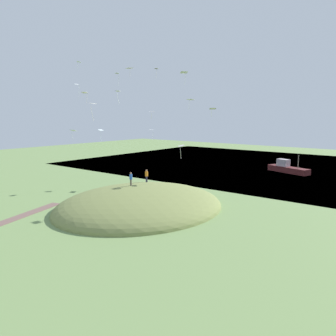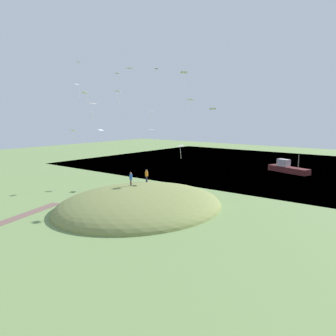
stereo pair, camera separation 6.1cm
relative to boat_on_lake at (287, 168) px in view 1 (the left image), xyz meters
name	(u,v)px [view 1 (the left image)]	position (x,y,z in m)	size (l,w,h in m)	color
ground_plane	(173,190)	(26.26, -7.96, -0.79)	(160.00, 160.00, 0.00)	#6D8A4E
lake_water	(261,166)	(-6.13, -7.96, -0.99)	(57.27, 80.00, 0.40)	#3C6389
grass_hill	(140,207)	(36.33, -5.15, -0.79)	(21.65, 18.63, 4.78)	olive
dirt_path	(7,221)	(49.10, -12.29, -0.77)	(15.84, 1.36, 0.04)	brown
boat_on_lake	(287,168)	(0.00, 0.00, 0.00)	(4.86, 8.77, 3.64)	#521D1E
person_walking_path	(131,177)	(35.85, -7.14, 2.60)	(0.41, 0.41, 1.67)	brown
person_on_hilltop	(147,174)	(32.00, -8.00, 2.36)	(0.52, 0.52, 1.72)	#2A2742
kite_0	(152,112)	(22.29, -15.40, 10.76)	(1.13, 1.11, 1.30)	silver
kite_1	(92,105)	(38.12, -11.30, 11.51)	(1.13, 0.96, 2.22)	white
kite_2	(130,68)	(31.56, -11.30, 16.48)	(1.18, 1.37, 1.29)	silver
kite_3	(79,62)	(33.67, -19.48, 17.78)	(0.92, 0.98, 1.34)	white
kite_4	(118,92)	(33.92, -11.19, 13.17)	(0.69, 0.76, 1.80)	white
kite_5	(213,109)	(24.66, -2.31, 11.06)	(1.03, 1.06, 1.26)	white
kite_6	(77,86)	(32.90, -21.07, 14.55)	(0.67, 0.48, 2.20)	white
kite_7	(151,130)	(24.31, -13.84, 7.84)	(1.30, 1.23, 1.76)	white
kite_8	(190,100)	(29.25, -2.85, 12.14)	(0.74, 0.99, 1.33)	white
kite_9	(117,74)	(29.58, -15.78, 16.18)	(0.50, 0.69, 1.88)	white
kite_10	(156,70)	(18.53, -17.59, 18.12)	(0.63, 0.75, 1.83)	silver
kite_11	(85,93)	(35.29, -16.28, 13.20)	(0.74, 0.96, 1.68)	white
kite_12	(184,73)	(30.07, -3.28, 15.43)	(1.05, 0.99, 1.59)	silver
kite_13	(181,146)	(29.20, -4.31, 6.15)	(1.35, 1.35, 1.82)	white
kite_14	(73,131)	(35.15, -19.41, 7.99)	(0.76, 1.06, 1.38)	silver
kite_15	(101,131)	(30.68, -18.60, 7.79)	(0.83, 0.67, 2.12)	white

